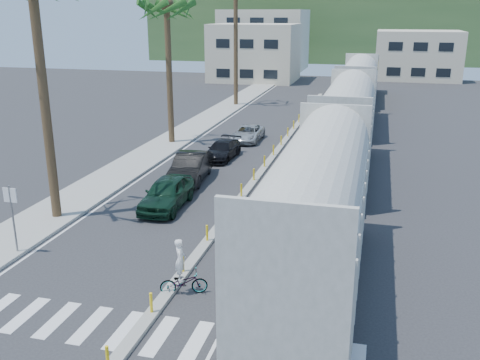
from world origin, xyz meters
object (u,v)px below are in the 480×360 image
street_sign (12,210)px  car_lead (167,193)px  car_second (190,167)px  cyclist (183,277)px

street_sign → car_lead: bearing=59.8°
car_second → cyclist: 13.40m
cyclist → street_sign: bearing=58.9°
car_second → car_lead: bearing=-91.3°
street_sign → car_lead: size_ratio=0.64×
street_sign → car_lead: street_sign is taller
car_lead → car_second: car_second is taller
street_sign → car_second: 11.99m
car_lead → car_second: bearing=92.4°
car_second → cyclist: cyclist is taller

